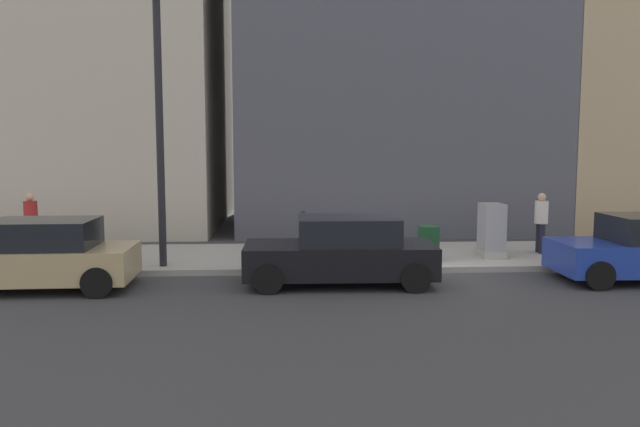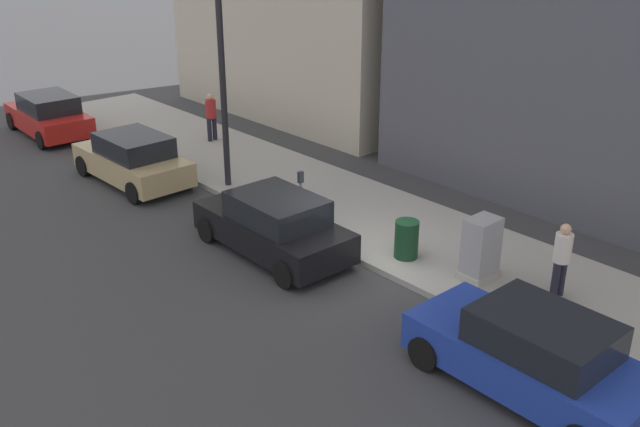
# 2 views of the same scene
# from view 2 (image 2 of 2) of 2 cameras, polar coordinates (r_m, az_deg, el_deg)

# --- Properties ---
(ground_plane) EXTENTS (120.00, 120.00, 0.00)m
(ground_plane) POSITION_cam_2_polar(r_m,az_deg,el_deg) (16.74, 2.83, -3.97)
(ground_plane) COLOR #38383A
(sidewalk) EXTENTS (4.00, 36.00, 0.15)m
(sidewalk) POSITION_cam_2_polar(r_m,az_deg,el_deg) (18.04, 7.38, -1.80)
(sidewalk) COLOR #9E9B93
(sidewalk) RESTS_ON ground
(parked_car_blue) EXTENTS (1.97, 4.22, 1.52)m
(parked_car_blue) POSITION_cam_2_polar(r_m,az_deg,el_deg) (12.73, 16.62, -10.75)
(parked_car_blue) COLOR #1E389E
(parked_car_blue) RESTS_ON ground
(parked_car_black) EXTENTS (1.98, 4.23, 1.52)m
(parked_car_black) POSITION_cam_2_polar(r_m,az_deg,el_deg) (16.91, -3.72, -0.94)
(parked_car_black) COLOR black
(parked_car_black) RESTS_ON ground
(parked_car_tan) EXTENTS (2.00, 4.24, 1.52)m
(parked_car_tan) POSITION_cam_2_polar(r_m,az_deg,el_deg) (22.09, -14.74, 4.21)
(parked_car_tan) COLOR tan
(parked_car_tan) RESTS_ON ground
(parked_car_red) EXTENTS (2.06, 4.27, 1.52)m
(parked_car_red) POSITION_cam_2_polar(r_m,az_deg,el_deg) (27.89, -20.88, 7.35)
(parked_car_red) COLOR red
(parked_car_red) RESTS_ON ground
(parking_meter) EXTENTS (0.14, 0.10, 1.35)m
(parking_meter) POSITION_cam_2_polar(r_m,az_deg,el_deg) (18.29, -1.55, 1.84)
(parking_meter) COLOR slate
(parking_meter) RESTS_ON sidewalk
(utility_box) EXTENTS (0.83, 0.61, 1.43)m
(utility_box) POSITION_cam_2_polar(r_m,az_deg,el_deg) (15.82, 12.74, -2.84)
(utility_box) COLOR #A8A399
(utility_box) RESTS_ON sidewalk
(streetlamp) EXTENTS (1.97, 0.32, 6.50)m
(streetlamp) POSITION_cam_2_polar(r_m,az_deg,el_deg) (20.03, -8.56, 12.53)
(streetlamp) COLOR black
(streetlamp) RESTS_ON sidewalk
(trash_bin) EXTENTS (0.56, 0.56, 0.90)m
(trash_bin) POSITION_cam_2_polar(r_m,az_deg,el_deg) (16.61, 6.93, -2.06)
(trash_bin) COLOR #14381E
(trash_bin) RESTS_ON sidewalk
(pedestrian_near_meter) EXTENTS (0.40, 0.36, 1.66)m
(pedestrian_near_meter) POSITION_cam_2_polar(r_m,az_deg,el_deg) (15.43, 18.78, -3.26)
(pedestrian_near_meter) COLOR #1E1E2D
(pedestrian_near_meter) RESTS_ON sidewalk
(pedestrian_midblock) EXTENTS (0.40, 0.36, 1.66)m
(pedestrian_midblock) POSITION_cam_2_polar(r_m,az_deg,el_deg) (25.19, -8.70, 7.86)
(pedestrian_midblock) COLOR #1E1E2D
(pedestrian_midblock) RESTS_ON sidewalk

